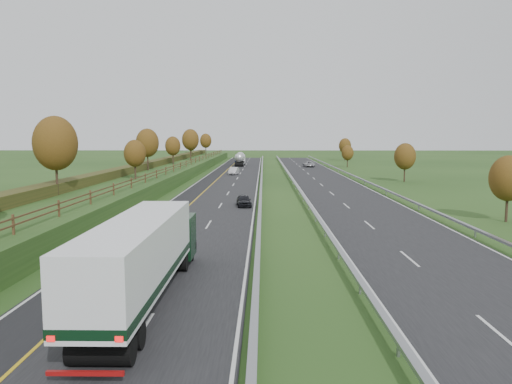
# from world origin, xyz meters

# --- Properties ---
(ground) EXTENTS (400.00, 400.00, 0.00)m
(ground) POSITION_xyz_m (8.00, 55.00, 0.00)
(ground) COLOR #244418
(ground) RESTS_ON ground
(near_carriageway) EXTENTS (10.50, 200.00, 0.04)m
(near_carriageway) POSITION_xyz_m (0.00, 60.00, 0.02)
(near_carriageway) COLOR black
(near_carriageway) RESTS_ON ground
(far_carriageway) EXTENTS (10.50, 200.00, 0.04)m
(far_carriageway) POSITION_xyz_m (16.50, 60.00, 0.02)
(far_carriageway) COLOR black
(far_carriageway) RESTS_ON ground
(hard_shoulder) EXTENTS (3.00, 200.00, 0.04)m
(hard_shoulder) POSITION_xyz_m (-3.75, 60.00, 0.02)
(hard_shoulder) COLOR black
(hard_shoulder) RESTS_ON ground
(lane_markings) EXTENTS (26.75, 200.00, 0.01)m
(lane_markings) POSITION_xyz_m (6.40, 59.88, 0.05)
(lane_markings) COLOR silver
(lane_markings) RESTS_ON near_carriageway
(embankment_left) EXTENTS (12.00, 200.00, 2.00)m
(embankment_left) POSITION_xyz_m (-13.00, 60.00, 1.00)
(embankment_left) COLOR #244418
(embankment_left) RESTS_ON ground
(hedge_left) EXTENTS (2.20, 180.00, 1.10)m
(hedge_left) POSITION_xyz_m (-15.00, 60.00, 2.55)
(hedge_left) COLOR #2F3616
(hedge_left) RESTS_ON embankment_left
(fence_left) EXTENTS (0.12, 189.06, 1.20)m
(fence_left) POSITION_xyz_m (-8.50, 59.59, 2.73)
(fence_left) COLOR #422B19
(fence_left) RESTS_ON embankment_left
(median_barrier_near) EXTENTS (0.32, 200.00, 0.71)m
(median_barrier_near) POSITION_xyz_m (5.70, 60.00, 0.61)
(median_barrier_near) COLOR gray
(median_barrier_near) RESTS_ON ground
(median_barrier_far) EXTENTS (0.32, 200.00, 0.71)m
(median_barrier_far) POSITION_xyz_m (10.80, 60.00, 0.61)
(median_barrier_far) COLOR gray
(median_barrier_far) RESTS_ON ground
(outer_barrier_far) EXTENTS (0.32, 200.00, 0.71)m
(outer_barrier_far) POSITION_xyz_m (22.30, 60.00, 0.62)
(outer_barrier_far) COLOR gray
(outer_barrier_far) RESTS_ON ground
(trees_left) EXTENTS (6.64, 164.30, 7.66)m
(trees_left) POSITION_xyz_m (-12.64, 56.63, 6.37)
(trees_left) COLOR #2D2116
(trees_left) RESTS_ON embankment_left
(trees_far) EXTENTS (8.45, 118.60, 7.12)m
(trees_far) POSITION_xyz_m (29.80, 89.21, 4.25)
(trees_far) COLOR #2D2116
(trees_far) RESTS_ON ground
(box_lorry) EXTENTS (2.58, 16.28, 4.06)m
(box_lorry) POSITION_xyz_m (0.60, 2.32, 2.33)
(box_lorry) COLOR black
(box_lorry) RESTS_ON near_carriageway
(road_tanker) EXTENTS (2.40, 11.22, 3.46)m
(road_tanker) POSITION_xyz_m (-0.16, 111.10, 1.86)
(road_tanker) COLOR silver
(road_tanker) RESTS_ON near_carriageway
(car_dark_near) EXTENTS (1.93, 3.91, 1.28)m
(car_dark_near) POSITION_xyz_m (3.89, 34.52, 0.68)
(car_dark_near) COLOR black
(car_dark_near) RESTS_ON near_carriageway
(car_silver_mid) EXTENTS (2.06, 4.59, 1.46)m
(car_silver_mid) POSITION_xyz_m (0.04, 80.20, 0.77)
(car_silver_mid) COLOR silver
(car_silver_mid) RESTS_ON near_carriageway
(car_small_far) EXTENTS (2.33, 4.57, 1.27)m
(car_small_far) POSITION_xyz_m (-1.20, 125.88, 0.67)
(car_small_far) COLOR #131E3D
(car_small_far) RESTS_ON near_carriageway
(car_oncoming) EXTENTS (2.80, 5.39, 1.45)m
(car_oncoming) POSITION_xyz_m (17.37, 105.77, 0.77)
(car_oncoming) COLOR #BCBCC1
(car_oncoming) RESTS_ON far_carriageway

